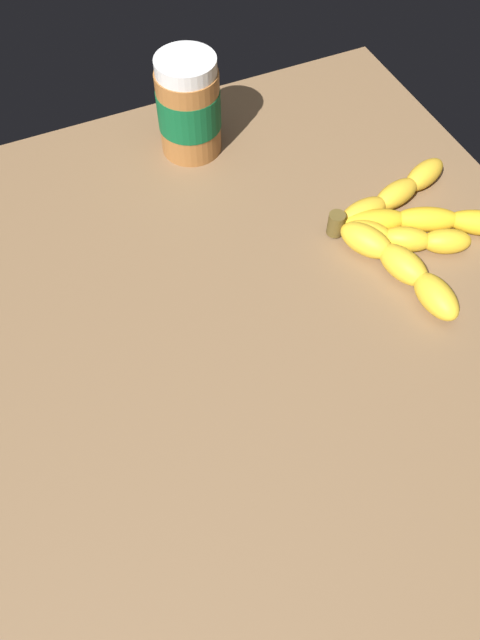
% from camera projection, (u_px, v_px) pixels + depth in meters
% --- Properties ---
extents(ground_plane, '(0.95, 0.74, 0.04)m').
position_uv_depth(ground_plane, '(292.00, 378.00, 0.65)').
color(ground_plane, brown).
extents(banana_bunch, '(0.23, 0.22, 0.03)m').
position_uv_depth(banana_bunch, '(407.00, 230.00, 0.73)').
color(banana_bunch, yellow).
rests_on(banana_bunch, ground_plane).
extents(peanut_butter_jar, '(0.08, 0.08, 0.13)m').
position_uv_depth(peanut_butter_jar, '(189.00, 107.00, 0.78)').
color(peanut_butter_jar, '#9E602D').
rests_on(peanut_butter_jar, ground_plane).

